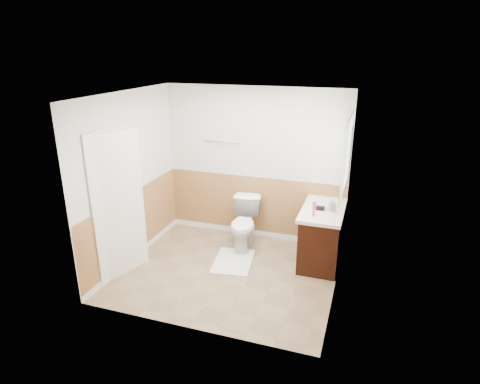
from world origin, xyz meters
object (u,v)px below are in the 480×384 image
(toilet, at_px, (244,224))
(vanity_cabinet, at_px, (322,236))
(bath_mat, at_px, (233,261))
(lotion_bottle, at_px, (314,209))
(soap_dispenser, at_px, (332,205))

(toilet, distance_m, vanity_cabinet, 1.24)
(toilet, distance_m, bath_mat, 0.65)
(bath_mat, bearing_deg, vanity_cabinet, 21.27)
(lotion_bottle, relative_size, soap_dispenser, 1.19)
(bath_mat, distance_m, lotion_bottle, 1.49)
(bath_mat, xyz_separation_m, lotion_bottle, (1.14, 0.14, 0.95))
(lotion_bottle, distance_m, soap_dispenser, 0.34)
(bath_mat, relative_size, vanity_cabinet, 0.73)
(toilet, relative_size, lotion_bottle, 3.59)
(vanity_cabinet, bearing_deg, soap_dispenser, -34.81)
(toilet, xyz_separation_m, soap_dispenser, (1.36, -0.13, 0.55))
(vanity_cabinet, distance_m, lotion_bottle, 0.66)
(vanity_cabinet, height_order, soap_dispenser, soap_dispenser)
(toilet, xyz_separation_m, bath_mat, (0.00, -0.53, -0.38))
(toilet, relative_size, vanity_cabinet, 0.72)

